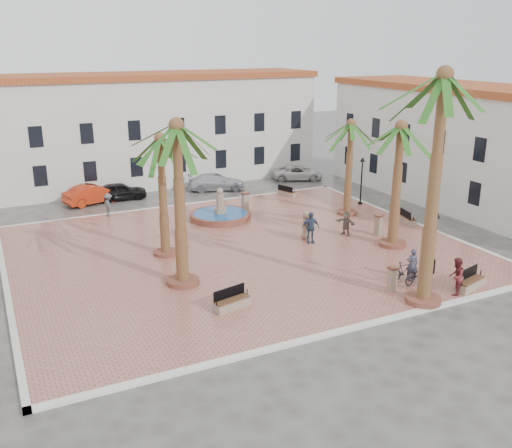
% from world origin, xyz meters
% --- Properties ---
extents(ground, '(120.00, 120.00, 0.00)m').
position_xyz_m(ground, '(0.00, 0.00, 0.00)').
color(ground, '#56544F').
rests_on(ground, ground).
extents(plaza, '(26.00, 22.00, 0.15)m').
position_xyz_m(plaza, '(0.00, 0.00, 0.07)').
color(plaza, '#B26958').
rests_on(plaza, ground).
extents(kerb_n, '(26.30, 0.30, 0.16)m').
position_xyz_m(kerb_n, '(0.00, 11.00, 0.08)').
color(kerb_n, silver).
rests_on(kerb_n, ground).
extents(kerb_s, '(26.30, 0.30, 0.16)m').
position_xyz_m(kerb_s, '(0.00, -11.00, 0.08)').
color(kerb_s, silver).
rests_on(kerb_s, ground).
extents(kerb_e, '(0.30, 22.30, 0.16)m').
position_xyz_m(kerb_e, '(13.00, 0.00, 0.08)').
color(kerb_e, silver).
rests_on(kerb_e, ground).
extents(kerb_w, '(0.30, 22.30, 0.16)m').
position_xyz_m(kerb_w, '(-13.00, 0.00, 0.08)').
color(kerb_w, silver).
rests_on(kerb_w, ground).
extents(building_north, '(30.40, 7.40, 9.50)m').
position_xyz_m(building_north, '(-0.00, 19.99, 4.77)').
color(building_north, silver).
rests_on(building_north, ground).
extents(building_east, '(7.40, 26.40, 9.00)m').
position_xyz_m(building_east, '(19.99, 2.00, 4.52)').
color(building_east, silver).
rests_on(building_east, ground).
extents(fountain, '(4.29, 4.29, 2.22)m').
position_xyz_m(fountain, '(1.29, 6.30, 0.45)').
color(fountain, brown).
rests_on(fountain, plaza).
extents(palm_nw, '(4.67, 4.67, 7.14)m').
position_xyz_m(palm_nw, '(-4.30, 1.17, 6.19)').
color(palm_nw, brown).
rests_on(palm_nw, plaza).
extents(palm_sw, '(5.46, 5.46, 8.48)m').
position_xyz_m(palm_sw, '(-4.79, -3.31, 7.34)').
color(palm_sw, brown).
rests_on(palm_sw, plaza).
extents(palm_s, '(5.54, 5.54, 10.92)m').
position_xyz_m(palm_s, '(4.80, -10.40, 9.65)').
color(palm_s, brown).
rests_on(palm_s, plaza).
extents(palm_e, '(5.41, 5.41, 7.62)m').
position_xyz_m(palm_e, '(8.60, -3.40, 6.52)').
color(palm_e, brown).
rests_on(palm_e, plaza).
extents(palm_ne, '(4.73, 4.73, 6.83)m').
position_xyz_m(palm_ne, '(9.97, 3.40, 5.89)').
color(palm_ne, brown).
rests_on(palm_ne, plaza).
extents(bench_s, '(1.95, 0.99, 0.99)m').
position_xyz_m(bench_s, '(-3.68, -7.04, 0.43)').
color(bench_s, gray).
rests_on(bench_s, plaza).
extents(bench_se, '(2.04, 1.08, 1.03)m').
position_xyz_m(bench_se, '(7.98, -10.25, 0.44)').
color(bench_se, gray).
rests_on(bench_se, plaza).
extents(bench_e, '(0.95, 1.90, 0.96)m').
position_xyz_m(bench_e, '(12.38, -0.25, 0.42)').
color(bench_e, gray).
rests_on(bench_e, plaza).
extents(bench_ne, '(1.03, 1.68, 0.85)m').
position_xyz_m(bench_ne, '(8.52, 9.76, 0.39)').
color(bench_ne, gray).
rests_on(bench_ne, plaza).
extents(lamppost_s, '(0.47, 0.47, 4.36)m').
position_xyz_m(lamppost_s, '(5.63, -9.79, 3.11)').
color(lamppost_s, black).
rests_on(lamppost_s, plaza).
extents(lamppost_e, '(0.40, 0.40, 3.65)m').
position_xyz_m(lamppost_e, '(12.40, 5.14, 2.62)').
color(lamppost_e, black).
rests_on(lamppost_e, plaza).
extents(bollard_se, '(0.45, 0.45, 1.24)m').
position_xyz_m(bollard_se, '(4.30, -8.68, 0.79)').
color(bollard_se, gray).
rests_on(bollard_se, plaza).
extents(bollard_n, '(0.53, 0.53, 1.44)m').
position_xyz_m(bollard_n, '(3.60, 7.13, 0.89)').
color(bollard_n, gray).
rests_on(bollard_n, plaza).
extents(bollard_e, '(0.59, 0.59, 1.36)m').
position_xyz_m(bollard_e, '(8.99, -1.48, 0.86)').
color(bollard_e, gray).
rests_on(bollard_e, plaza).
extents(litter_bin, '(0.38, 0.38, 0.75)m').
position_xyz_m(litter_bin, '(7.68, -7.78, 0.52)').
color(litter_bin, black).
rests_on(litter_bin, plaza).
extents(cyclist_a, '(0.71, 0.56, 1.72)m').
position_xyz_m(cyclist_a, '(6.06, -8.07, 1.01)').
color(cyclist_a, '#36394D').
rests_on(cyclist_a, plaza).
extents(bicycle_a, '(2.01, 1.06, 1.01)m').
position_xyz_m(bicycle_a, '(6.05, -8.53, 0.65)').
color(bicycle_a, black).
rests_on(bicycle_a, plaza).
extents(cyclist_b, '(1.16, 1.10, 1.89)m').
position_xyz_m(cyclist_b, '(6.79, -10.40, 1.10)').
color(cyclist_b, maroon).
rests_on(cyclist_b, plaza).
extents(bicycle_b, '(1.71, 0.57, 1.02)m').
position_xyz_m(bicycle_b, '(5.71, -7.90, 0.66)').
color(bicycle_b, black).
rests_on(bicycle_b, plaza).
extents(pedestrian_fountain_a, '(1.05, 1.03, 1.82)m').
position_xyz_m(pedestrian_fountain_a, '(4.46, -0.04, 1.06)').
color(pedestrian_fountain_a, '#8C6D5B').
rests_on(pedestrian_fountain_a, plaza).
extents(pedestrian_fountain_b, '(1.22, 0.69, 1.96)m').
position_xyz_m(pedestrian_fountain_b, '(4.35, -0.77, 1.13)').
color(pedestrian_fountain_b, '#31425C').
rests_on(pedestrian_fountain_b, plaza).
extents(pedestrian_north, '(0.82, 1.17, 1.64)m').
position_xyz_m(pedestrian_north, '(-5.59, 10.40, 0.97)').
color(pedestrian_north, '#545559').
rests_on(pedestrian_north, plaza).
extents(pedestrian_east, '(0.98, 1.51, 1.56)m').
position_xyz_m(pedestrian_east, '(7.18, -0.48, 0.93)').
color(pedestrian_east, '#665952').
rests_on(pedestrian_east, plaza).
extents(car_black, '(4.20, 1.81, 1.41)m').
position_xyz_m(car_black, '(-3.72, 14.94, 0.71)').
color(car_black, black).
rests_on(car_black, ground).
extents(car_red, '(4.86, 2.89, 1.51)m').
position_xyz_m(car_red, '(-5.82, 14.82, 0.76)').
color(car_red, red).
rests_on(car_red, ground).
extents(car_silver, '(5.13, 3.17, 1.39)m').
position_xyz_m(car_silver, '(4.36, 14.51, 0.69)').
color(car_silver, silver).
rests_on(car_silver, ground).
extents(car_white, '(5.03, 3.72, 1.27)m').
position_xyz_m(car_white, '(12.51, 14.83, 0.64)').
color(car_white, silver).
rests_on(car_white, ground).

